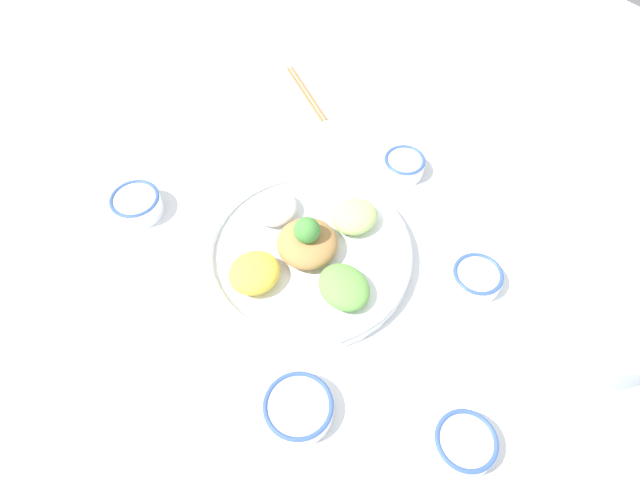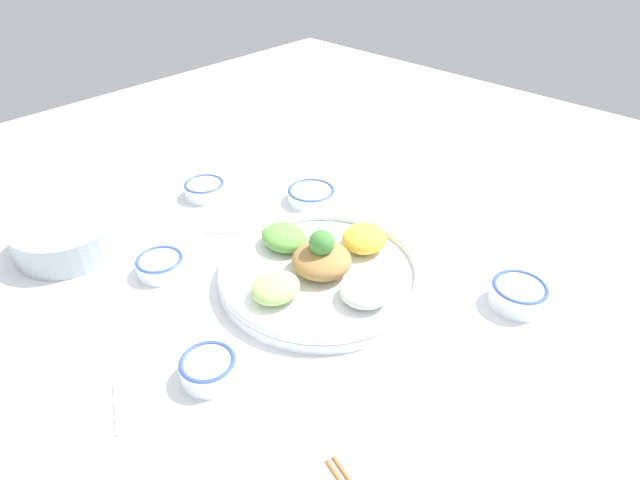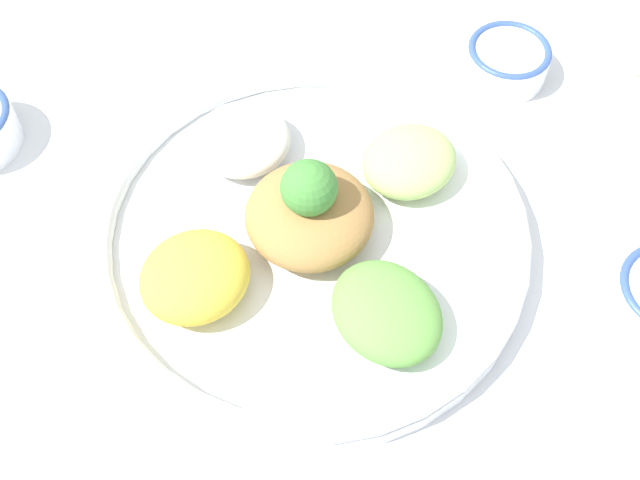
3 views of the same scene
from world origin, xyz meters
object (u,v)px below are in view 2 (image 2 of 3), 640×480
Objects in this scene: sauce_bowl_far at (208,368)px; serving_spoon_extra at (117,385)px; rice_bowl_blue at (160,265)px; salad_platter at (322,269)px; sauce_bowl_dark at (311,194)px; rice_bowl_plain at (518,294)px; side_serving_bowl at (67,235)px; sauce_bowl_red at (205,189)px; serving_spoon_main at (203,231)px.

sauce_bowl_far is 0.63× the size of serving_spoon_extra.
rice_bowl_blue reaches higher than serving_spoon_extra.
salad_platter reaches higher than sauce_bowl_dark.
sauce_bowl_far is at bearing -118.98° from rice_bowl_plain.
rice_bowl_blue is 0.44× the size of side_serving_bowl.
sauce_bowl_red is at bearing 85.79° from side_serving_bowl.
rice_bowl_blue is at bearing 160.95° from sauce_bowl_far.
side_serving_bowl is at bearing 178.67° from sauce_bowl_far.
sauce_bowl_far is (-0.26, -0.46, -0.00)m from rice_bowl_plain.
salad_platter is 0.50m from side_serving_bowl.
rice_bowl_blue reaches higher than sauce_bowl_dark.
serving_spoon_extra is (0.38, -0.11, -0.03)m from side_serving_bowl.
rice_bowl_blue is (0.17, -0.23, -0.00)m from sauce_bowl_red.
sauce_bowl_dark is (0.02, 0.38, -0.00)m from rice_bowl_blue.
sauce_bowl_far reaches higher than sauce_bowl_dark.
salad_platter is 4.30× the size of rice_bowl_blue.
rice_bowl_plain is at bearing 11.51° from sauce_bowl_red.
rice_bowl_blue is 0.82× the size of sauce_bowl_dark.
rice_bowl_blue is at bearing -140.46° from salad_platter.
rice_bowl_blue is 0.80× the size of serving_spoon_main.
salad_platter reaches higher than rice_bowl_plain.
serving_spoon_extra is at bearing -129.66° from sauce_bowl_far.
sauce_bowl_far is 0.39m from serving_spoon_main.
sauce_bowl_dark is (0.19, 0.15, -0.00)m from sauce_bowl_red.
side_serving_bowl is (-0.42, -0.27, 0.01)m from salad_platter.
sauce_bowl_dark is at bearing 29.15° from serving_spoon_main.
salad_platter is 4.50× the size of sauce_bowl_far.
side_serving_bowl is (-0.02, -0.31, 0.02)m from sauce_bowl_red.
salad_platter is 0.28m from sauce_bowl_dark.
salad_platter reaches higher than side_serving_bowl.
rice_bowl_plain is 0.66m from serving_spoon_extra.
sauce_bowl_dark is at bearing 137.91° from salad_platter.
serving_spoon_extra is (-0.34, -0.57, -0.02)m from rice_bowl_plain.
sauce_bowl_red is 0.54m from sauce_bowl_far.
rice_bowl_plain is (0.52, 0.37, 0.00)m from rice_bowl_blue.
sauce_bowl_red is 1.05× the size of rice_bowl_blue.
salad_platter is 0.29m from sauce_bowl_far.
rice_bowl_plain is (0.50, -0.01, 0.01)m from sauce_bowl_dark.
sauce_bowl_red reaches higher than sauce_bowl_dark.
sauce_bowl_dark is at bearing 117.39° from sauce_bowl_far.
rice_bowl_blue reaches higher than serving_spoon_main.
sauce_bowl_red is at bearing 156.41° from serving_spoon_extra.
sauce_bowl_dark is at bearing 37.70° from sauce_bowl_red.
serving_spoon_extra is at bearing -46.97° from rice_bowl_blue.
sauce_bowl_red is 0.69× the size of serving_spoon_extra.
serving_spoon_extra is at bearing -16.85° from side_serving_bowl.
sauce_bowl_far is at bearing 77.02° from serving_spoon_extra.
rice_bowl_blue is 0.21m from side_serving_bowl.
rice_bowl_blue is (-0.23, -0.19, -0.01)m from salad_platter.
rice_bowl_blue is 0.66× the size of serving_spoon_extra.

